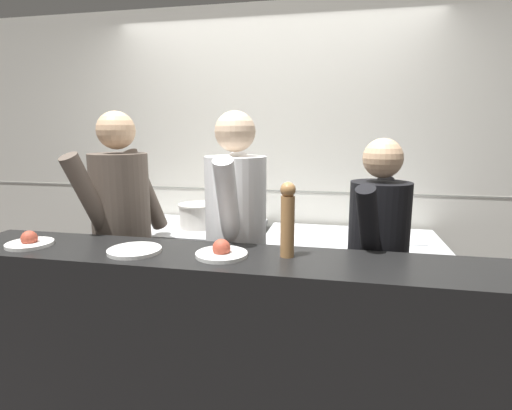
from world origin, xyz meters
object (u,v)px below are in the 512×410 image
plated_dish_main (30,242)px  plated_dish_appetiser (135,250)px  chef_sous (236,245)px  mixing_bowl_steel (345,231)px  chef_head_cook (123,236)px  chef_line (377,267)px  oven_range (188,281)px  plated_dish_dessert (222,252)px  chefs_knife (390,243)px  pepper_mill (288,218)px  stock_pot (198,215)px

plated_dish_main → plated_dish_appetiser: bearing=0.5°
chef_sous → mixing_bowl_steel: bearing=41.2°
chef_head_cook → chef_line: 1.56m
oven_range → chef_sous: 0.99m
plated_dish_appetiser → chef_head_cook: bearing=125.6°
plated_dish_appetiser → plated_dish_dessert: (0.44, 0.03, 0.01)m
chef_head_cook → chef_sous: bearing=17.1°
chefs_knife → pepper_mill: pepper_mill is taller
plated_dish_main → chef_line: chef_line is taller
mixing_bowl_steel → plated_dish_main: 1.97m
chef_sous → stock_pot: bearing=123.0°
plated_dish_dessert → pepper_mill: size_ratio=0.70×
chefs_knife → chef_sous: bearing=-152.0°
chef_head_cook → chef_line: bearing=18.8°
mixing_bowl_steel → chef_sous: 0.91m
oven_range → chef_line: chef_line is taller
chefs_knife → plated_dish_dessert: (-0.89, -0.94, 0.17)m
mixing_bowl_steel → plated_dish_main: (-1.62, -1.12, 0.14)m
stock_pot → mixing_bowl_steel: stock_pot is taller
pepper_mill → chef_head_cook: (-1.10, 0.42, -0.26)m
chefs_knife → plated_dish_appetiser: size_ratio=1.51×
plated_dish_dessert → plated_dish_appetiser: bearing=-176.4°
mixing_bowl_steel → chef_line: (0.17, -0.63, -0.04)m
plated_dish_appetiser → plated_dish_dessert: size_ratio=1.05×
plated_dish_appetiser → plated_dish_main: bearing=-179.5°
plated_dish_main → chef_sous: size_ratio=0.13×
mixing_bowl_steel → chef_line: bearing=-75.4°
pepper_mill → chef_sous: size_ratio=0.20×
mixing_bowl_steel → chef_sous: (-0.64, -0.64, 0.04)m
oven_range → chef_head_cook: 0.81m
plated_dish_appetiser → chef_line: size_ratio=0.16×
chef_line → plated_dish_dessert: bearing=-129.9°
stock_pot → plated_dish_dessert: (0.50, -1.04, 0.06)m
stock_pot → chef_line: chef_line is taller
chefs_knife → chef_line: (-0.13, -0.49, -0.01)m
plated_dish_main → chef_head_cook: 0.57m
plated_dish_main → plated_dish_dessert: bearing=1.8°
chefs_knife → pepper_mill: bearing=-123.4°
plated_dish_appetiser → chef_sous: 0.62m
chefs_knife → chef_head_cook: 1.75m
plated_dish_dessert → chef_head_cook: bearing=149.1°
chef_head_cook → chef_sous: chef_head_cook is taller
chefs_knife → chef_line: size_ratio=0.25×
plated_dish_dessert → chef_sous: chef_sous is taller
chef_head_cook → chef_line: chef_head_cook is taller
plated_dish_appetiser → chef_sous: bearing=50.1°
plated_dish_appetiser → plated_dish_dessert: bearing=3.6°
oven_range → chefs_knife: same height
plated_dish_appetiser → chef_sous: size_ratio=0.15×
pepper_mill → chef_sous: bearing=132.3°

